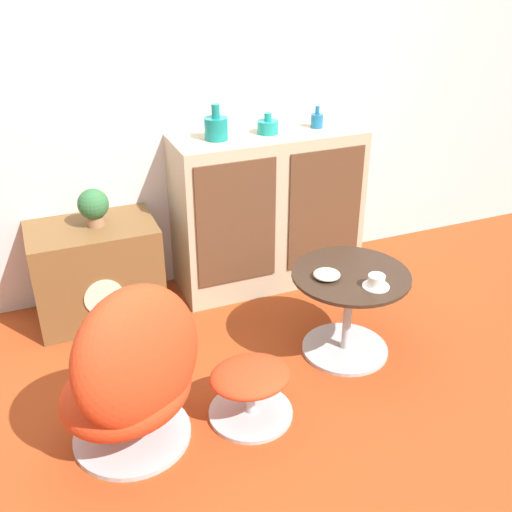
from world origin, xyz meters
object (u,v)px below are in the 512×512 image
egg_chair (133,376)px  bowl (327,274)px  sideboard (268,210)px  potted_plant (93,206)px  ottoman (250,385)px  vase_inner_left (268,126)px  coffee_table (348,306)px  vase_leftmost (216,127)px  teacup (376,282)px  tv_console (97,271)px  vase_inner_right (317,120)px

egg_chair → bowl: egg_chair is taller
sideboard → potted_plant: size_ratio=5.36×
sideboard → ottoman: 1.31m
egg_chair → bowl: size_ratio=6.00×
vase_inner_left → bowl: vase_inner_left is taller
egg_chair → ottoman: bearing=-2.2°
coffee_table → potted_plant: 1.47m
coffee_table → vase_leftmost: vase_leftmost is taller
egg_chair → coffee_table: bearing=11.9°
ottoman → teacup: (0.70, 0.11, 0.33)m
vase_leftmost → vase_inner_left: 0.31m
tv_console → egg_chair: bearing=-90.9°
potted_plant → bowl: (0.98, -0.85, -0.19)m
vase_leftmost → teacup: (0.44, -1.03, -0.53)m
tv_console → bowl: bearing=-40.0°
ottoman → vase_leftmost: bearing=77.5°
sideboard → ottoman: bearing=-116.6°
sideboard → vase_inner_right: size_ratio=8.83×
coffee_table → vase_inner_right: 1.16m
tv_console → vase_inner_left: size_ratio=5.63×
ottoman → coffee_table: coffee_table is taller
tv_console → potted_plant: 0.40m
ottoman → coffee_table: size_ratio=0.65×
vase_inner_right → bowl: bearing=-112.9°
ottoman → potted_plant: bearing=112.4°
egg_chair → vase_leftmost: 1.51m
bowl → coffee_table: bearing=-3.7°
sideboard → vase_leftmost: bearing=179.3°
sideboard → teacup: (0.13, -1.03, 0.02)m
vase_inner_left → egg_chair: bearing=-134.0°
ottoman → vase_inner_right: (0.88, 1.14, 0.84)m
vase_inner_left → bowl: (-0.05, -0.86, -0.51)m
tv_console → ottoman: 1.24m
coffee_table → vase_leftmost: (-0.40, 0.87, 0.75)m
sideboard → teacup: sideboard is taller
egg_chair → vase_inner_right: size_ratio=6.30×
tv_console → vase_inner_left: bearing=0.7°
potted_plant → tv_console: bearing=-179.0°
tv_console → bowl: size_ratio=5.16×
potted_plant → bowl: 1.32m
egg_chair → vase_inner_left: (1.08, 1.12, 0.64)m
teacup → bowl: size_ratio=0.98×
vase_inner_right → sideboard: bearing=-179.3°
bowl → vase_leftmost: bearing=107.1°
ottoman → vase_inner_left: bearing=63.6°
sideboard → egg_chair: bearing=-134.2°
vase_inner_right → potted_plant: (-1.35, -0.01, -0.33)m
vase_leftmost → teacup: vase_leftmost is taller
egg_chair → teacup: 1.22m
teacup → bowl: (-0.18, 0.17, -0.01)m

